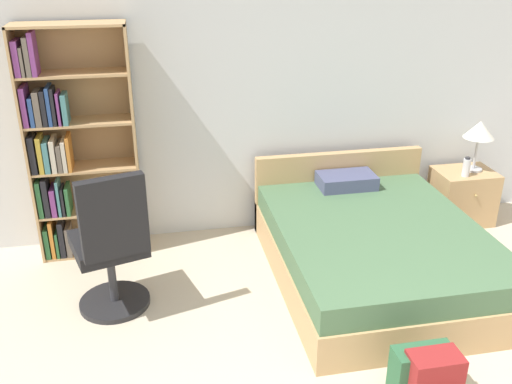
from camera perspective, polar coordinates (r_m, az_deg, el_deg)
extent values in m
cube|color=silver|center=(5.07, 3.53, 10.32)|extent=(9.00, 0.06, 2.60)
cube|color=tan|center=(4.90, -21.77, 4.00)|extent=(0.02, 0.31, 1.93)
cube|color=tan|center=(4.81, -11.98, 4.86)|extent=(0.02, 0.31, 1.93)
cube|color=#A48256|center=(4.97, -16.79, 5.00)|extent=(0.85, 0.01, 1.93)
cube|color=tan|center=(5.22, -15.68, -5.46)|extent=(0.81, 0.29, 0.02)
cube|color=#2D6638|center=(5.17, -20.05, -4.52)|extent=(0.04, 0.22, 0.27)
cube|color=orange|center=(5.16, -19.60, -4.13)|extent=(0.03, 0.24, 0.33)
cube|color=#2D6638|center=(5.17, -19.15, -4.69)|extent=(0.02, 0.21, 0.22)
cube|color=black|center=(5.14, -18.75, -4.17)|extent=(0.04, 0.22, 0.32)
cube|color=#665B51|center=(5.14, -18.15, -4.48)|extent=(0.04, 0.20, 0.26)
cube|color=tan|center=(5.04, -16.16, -1.64)|extent=(0.81, 0.29, 0.02)
cube|color=#2D6638|center=(4.98, -20.74, -0.53)|extent=(0.04, 0.17, 0.31)
cube|color=black|center=(4.98, -20.18, -0.36)|extent=(0.04, 0.19, 0.33)
cube|color=#7A387F|center=(5.00, -19.51, -0.74)|extent=(0.04, 0.21, 0.24)
cube|color=teal|center=(4.97, -19.06, -0.38)|extent=(0.02, 0.20, 0.30)
cube|color=black|center=(4.97, -18.68, -0.74)|extent=(0.02, 0.18, 0.24)
cube|color=#2D6638|center=(4.98, -18.24, -0.63)|extent=(0.03, 0.21, 0.24)
cube|color=tan|center=(4.90, -16.67, 2.43)|extent=(0.81, 0.29, 0.02)
cube|color=black|center=(4.86, -21.31, 3.68)|extent=(0.04, 0.21, 0.31)
cube|color=gold|center=(4.85, -20.68, 3.65)|extent=(0.04, 0.20, 0.29)
cube|color=teal|center=(4.86, -20.11, 3.52)|extent=(0.04, 0.22, 0.25)
cube|color=beige|center=(4.86, -19.51, 3.65)|extent=(0.04, 0.24, 0.26)
cube|color=#665B51|center=(4.86, -18.95, 3.49)|extent=(0.03, 0.24, 0.22)
cube|color=beige|center=(4.83, -18.55, 3.59)|extent=(0.03, 0.20, 0.25)
cube|color=orange|center=(4.82, -18.15, 3.84)|extent=(0.03, 0.21, 0.28)
cube|color=tan|center=(4.77, -17.22, 6.73)|extent=(0.81, 0.29, 0.02)
cube|color=#7A387F|center=(4.76, -22.03, 8.05)|extent=(0.04, 0.23, 0.30)
cube|color=navy|center=(4.74, -21.42, 7.58)|extent=(0.03, 0.19, 0.22)
cube|color=#665B51|center=(4.74, -20.92, 7.92)|extent=(0.04, 0.20, 0.27)
cube|color=black|center=(4.71, -20.38, 7.95)|extent=(0.03, 0.17, 0.27)
cube|color=navy|center=(4.73, -19.89, 8.22)|extent=(0.03, 0.23, 0.29)
cube|color=black|center=(4.70, -19.53, 8.14)|extent=(0.02, 0.18, 0.29)
cube|color=#7A387F|center=(4.71, -19.07, 8.00)|extent=(0.02, 0.19, 0.25)
cube|color=teal|center=(4.71, -18.53, 7.95)|extent=(0.04, 0.19, 0.24)
cube|color=tan|center=(4.68, -17.80, 11.23)|extent=(0.81, 0.29, 0.02)
cube|color=#7A387F|center=(4.68, -22.71, 12.30)|extent=(0.04, 0.21, 0.26)
cube|color=#665B51|center=(4.68, -22.19, 12.10)|extent=(0.02, 0.23, 0.22)
cube|color=#665B51|center=(4.68, -21.76, 12.59)|extent=(0.04, 0.24, 0.28)
cube|color=#7A387F|center=(4.64, -21.35, 12.79)|extent=(0.04, 0.19, 0.32)
cube|color=tan|center=(4.62, -18.38, 15.63)|extent=(0.85, 0.31, 0.02)
cube|color=tan|center=(4.66, 11.81, -6.92)|extent=(1.56, 2.01, 0.29)
cube|color=#4C704C|center=(4.54, 12.06, -4.32)|extent=(1.53, 1.97, 0.19)
cube|color=tan|center=(5.35, 8.18, 0.27)|extent=(1.56, 0.08, 0.73)
cube|color=#4C5175|center=(5.10, 9.04, 1.13)|extent=(0.50, 0.30, 0.12)
cylinder|color=#232326|center=(4.46, -13.91, -10.59)|extent=(0.52, 0.52, 0.04)
cylinder|color=#333338|center=(4.33, -14.22, -8.06)|extent=(0.06, 0.06, 0.42)
cube|color=black|center=(4.20, -14.57, -5.02)|extent=(0.59, 0.59, 0.10)
cube|color=black|center=(3.81, -14.08, -2.52)|extent=(0.44, 0.20, 0.56)
cube|color=tan|center=(5.76, 19.91, -0.40)|extent=(0.54, 0.42, 0.51)
sphere|color=tan|center=(5.55, 21.15, -0.35)|extent=(0.02, 0.02, 0.02)
cylinder|color=#B2B2B7|center=(5.72, 20.89, 2.15)|extent=(0.16, 0.16, 0.02)
cylinder|color=#B2B2B7|center=(5.66, 21.12, 3.65)|extent=(0.02, 0.02, 0.30)
cone|color=white|center=(5.59, 21.47, 5.84)|extent=(0.28, 0.28, 0.16)
cylinder|color=silver|center=(5.52, 20.29, 2.31)|extent=(0.07, 0.07, 0.16)
cylinder|color=#2D2D33|center=(5.49, 20.42, 3.19)|extent=(0.04, 0.04, 0.02)
cube|color=#2D603D|center=(3.59, 16.18, -17.21)|extent=(0.35, 0.16, 0.37)
cube|color=maroon|center=(3.55, 17.19, -17.80)|extent=(0.30, 0.18, 0.39)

